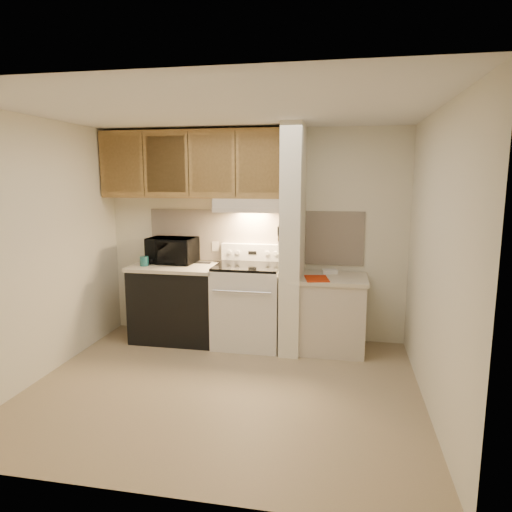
# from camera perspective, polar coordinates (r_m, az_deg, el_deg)

# --- Properties ---
(floor) EXTENTS (3.60, 3.60, 0.00)m
(floor) POSITION_cam_1_polar(r_m,az_deg,el_deg) (4.44, -4.10, -16.08)
(floor) COLOR tan
(floor) RESTS_ON ground
(ceiling) EXTENTS (3.60, 3.60, 0.00)m
(ceiling) POSITION_cam_1_polar(r_m,az_deg,el_deg) (4.03, -4.55, 17.78)
(ceiling) COLOR white
(ceiling) RESTS_ON wall_back
(wall_back) EXTENTS (3.60, 2.50, 0.02)m
(wall_back) POSITION_cam_1_polar(r_m,az_deg,el_deg) (5.50, -0.26, 2.64)
(wall_back) COLOR silver
(wall_back) RESTS_ON floor
(wall_left) EXTENTS (0.02, 3.00, 2.50)m
(wall_left) POSITION_cam_1_polar(r_m,az_deg,el_deg) (4.84, -25.36, 0.69)
(wall_left) COLOR silver
(wall_left) RESTS_ON floor
(wall_right) EXTENTS (0.02, 3.00, 2.50)m
(wall_right) POSITION_cam_1_polar(r_m,az_deg,el_deg) (3.99, 21.51, -0.81)
(wall_right) COLOR silver
(wall_right) RESTS_ON floor
(backsplash) EXTENTS (2.60, 0.02, 0.63)m
(backsplash) POSITION_cam_1_polar(r_m,az_deg,el_deg) (5.49, -0.28, 2.47)
(backsplash) COLOR white
(backsplash) RESTS_ON wall_back
(range_body) EXTENTS (0.76, 0.65, 0.92)m
(range_body) POSITION_cam_1_polar(r_m,az_deg,el_deg) (5.33, -0.97, -6.28)
(range_body) COLOR silver
(range_body) RESTS_ON floor
(oven_window) EXTENTS (0.50, 0.01, 0.30)m
(oven_window) POSITION_cam_1_polar(r_m,az_deg,el_deg) (5.02, -1.71, -6.83)
(oven_window) COLOR black
(oven_window) RESTS_ON range_body
(oven_handle) EXTENTS (0.65, 0.02, 0.02)m
(oven_handle) POSITION_cam_1_polar(r_m,az_deg,el_deg) (4.93, -1.82, -4.50)
(oven_handle) COLOR silver
(oven_handle) RESTS_ON range_body
(cooktop) EXTENTS (0.74, 0.64, 0.03)m
(cooktop) POSITION_cam_1_polar(r_m,az_deg,el_deg) (5.22, -0.98, -1.26)
(cooktop) COLOR black
(cooktop) RESTS_ON range_body
(range_backguard) EXTENTS (0.76, 0.08, 0.20)m
(range_backguard) POSITION_cam_1_polar(r_m,az_deg,el_deg) (5.47, -0.38, 0.48)
(range_backguard) COLOR silver
(range_backguard) RESTS_ON range_body
(range_display) EXTENTS (0.10, 0.01, 0.04)m
(range_display) POSITION_cam_1_polar(r_m,az_deg,el_deg) (5.43, -0.46, 0.41)
(range_display) COLOR black
(range_display) RESTS_ON range_backguard
(range_knob_left_outer) EXTENTS (0.05, 0.02, 0.05)m
(range_knob_left_outer) POSITION_cam_1_polar(r_m,az_deg,el_deg) (5.49, -3.34, 0.50)
(range_knob_left_outer) COLOR silver
(range_knob_left_outer) RESTS_ON range_backguard
(range_knob_left_inner) EXTENTS (0.05, 0.02, 0.05)m
(range_knob_left_inner) POSITION_cam_1_polar(r_m,az_deg,el_deg) (5.47, -2.32, 0.47)
(range_knob_left_inner) COLOR silver
(range_knob_left_inner) RESTS_ON range_backguard
(range_knob_right_inner) EXTENTS (0.05, 0.02, 0.05)m
(range_knob_right_inner) POSITION_cam_1_polar(r_m,az_deg,el_deg) (5.40, 1.40, 0.35)
(range_knob_right_inner) COLOR silver
(range_knob_right_inner) RESTS_ON range_backguard
(range_knob_right_outer) EXTENTS (0.05, 0.02, 0.05)m
(range_knob_right_outer) POSITION_cam_1_polar(r_m,az_deg,el_deg) (5.38, 2.45, 0.32)
(range_knob_right_outer) COLOR silver
(range_knob_right_outer) RESTS_ON range_backguard
(dishwasher_front) EXTENTS (1.00, 0.63, 0.87)m
(dishwasher_front) POSITION_cam_1_polar(r_m,az_deg,el_deg) (5.59, -9.87, -5.94)
(dishwasher_front) COLOR black
(dishwasher_front) RESTS_ON floor
(left_countertop) EXTENTS (1.04, 0.67, 0.04)m
(left_countertop) POSITION_cam_1_polar(r_m,az_deg,el_deg) (5.48, -10.01, -1.35)
(left_countertop) COLOR beige
(left_countertop) RESTS_ON dishwasher_front
(spoon_rest) EXTENTS (0.22, 0.08, 0.01)m
(spoon_rest) POSITION_cam_1_polar(r_m,az_deg,el_deg) (5.56, -6.75, -0.82)
(spoon_rest) COLOR black
(spoon_rest) RESTS_ON left_countertop
(teal_jar) EXTENTS (0.13, 0.13, 0.11)m
(teal_jar) POSITION_cam_1_polar(r_m,az_deg,el_deg) (5.51, -13.81, -0.63)
(teal_jar) COLOR #1E6567
(teal_jar) RESTS_ON left_countertop
(outlet) EXTENTS (0.08, 0.01, 0.12)m
(outlet) POSITION_cam_1_polar(r_m,az_deg,el_deg) (5.61, -5.13, 1.19)
(outlet) COLOR beige
(outlet) RESTS_ON backsplash
(microwave) EXTENTS (0.58, 0.42, 0.31)m
(microwave) POSITION_cam_1_polar(r_m,az_deg,el_deg) (5.61, -10.42, 0.71)
(microwave) COLOR black
(microwave) RESTS_ON left_countertop
(partition_pillar) EXTENTS (0.22, 0.70, 2.50)m
(partition_pillar) POSITION_cam_1_polar(r_m,az_deg,el_deg) (5.08, 4.64, 2.01)
(partition_pillar) COLOR white
(partition_pillar) RESTS_ON floor
(pillar_trim) EXTENTS (0.01, 0.70, 0.04)m
(pillar_trim) POSITION_cam_1_polar(r_m,az_deg,el_deg) (5.09, 3.35, 2.60)
(pillar_trim) COLOR olive
(pillar_trim) RESTS_ON partition_pillar
(knife_strip) EXTENTS (0.02, 0.42, 0.04)m
(knife_strip) POSITION_cam_1_polar(r_m,az_deg,el_deg) (5.04, 3.21, 2.76)
(knife_strip) COLOR black
(knife_strip) RESTS_ON partition_pillar
(knife_blade_a) EXTENTS (0.01, 0.03, 0.16)m
(knife_blade_a) POSITION_cam_1_polar(r_m,az_deg,el_deg) (4.90, 2.81, 1.38)
(knife_blade_a) COLOR silver
(knife_blade_a) RESTS_ON knife_strip
(knife_handle_a) EXTENTS (0.02, 0.02, 0.10)m
(knife_handle_a) POSITION_cam_1_polar(r_m,az_deg,el_deg) (4.87, 2.81, 3.11)
(knife_handle_a) COLOR black
(knife_handle_a) RESTS_ON knife_strip
(knife_blade_b) EXTENTS (0.01, 0.04, 0.18)m
(knife_blade_b) POSITION_cam_1_polar(r_m,az_deg,el_deg) (4.97, 2.92, 1.38)
(knife_blade_b) COLOR silver
(knife_blade_b) RESTS_ON knife_strip
(knife_handle_b) EXTENTS (0.02, 0.02, 0.10)m
(knife_handle_b) POSITION_cam_1_polar(r_m,az_deg,el_deg) (4.96, 2.95, 3.22)
(knife_handle_b) COLOR black
(knife_handle_b) RESTS_ON knife_strip
(knife_blade_c) EXTENTS (0.01, 0.04, 0.20)m
(knife_blade_c) POSITION_cam_1_polar(r_m,az_deg,el_deg) (5.06, 3.07, 1.43)
(knife_blade_c) COLOR silver
(knife_blade_c) RESTS_ON knife_strip
(knife_handle_c) EXTENTS (0.02, 0.02, 0.10)m
(knife_handle_c) POSITION_cam_1_polar(r_m,az_deg,el_deg) (5.05, 3.10, 3.35)
(knife_handle_c) COLOR black
(knife_handle_c) RESTS_ON knife_strip
(knife_blade_d) EXTENTS (0.01, 0.04, 0.16)m
(knife_blade_d) POSITION_cam_1_polar(r_m,az_deg,el_deg) (5.13, 3.18, 1.76)
(knife_blade_d) COLOR silver
(knife_blade_d) RESTS_ON knife_strip
(knife_handle_d) EXTENTS (0.02, 0.02, 0.10)m
(knife_handle_d) POSITION_cam_1_polar(r_m,az_deg,el_deg) (5.10, 3.18, 3.41)
(knife_handle_d) COLOR black
(knife_handle_d) RESTS_ON knife_strip
(knife_blade_e) EXTENTS (0.01, 0.04, 0.18)m
(knife_blade_e) POSITION_cam_1_polar(r_m,az_deg,el_deg) (5.22, 3.30, 1.78)
(knife_blade_e) COLOR silver
(knife_blade_e) RESTS_ON knife_strip
(knife_handle_e) EXTENTS (0.02, 0.02, 0.10)m
(knife_handle_e) POSITION_cam_1_polar(r_m,az_deg,el_deg) (5.20, 3.33, 3.54)
(knife_handle_e) COLOR black
(knife_handle_e) RESTS_ON knife_strip
(oven_mitt) EXTENTS (0.03, 0.11, 0.27)m
(oven_mitt) POSITION_cam_1_polar(r_m,az_deg,el_deg) (5.28, 3.40, 1.28)
(oven_mitt) COLOR slate
(oven_mitt) RESTS_ON partition_pillar
(right_cab_base) EXTENTS (0.70, 0.60, 0.81)m
(right_cab_base) POSITION_cam_1_polar(r_m,az_deg,el_deg) (5.24, 9.56, -7.34)
(right_cab_base) COLOR beige
(right_cab_base) RESTS_ON floor
(right_countertop) EXTENTS (0.74, 0.64, 0.04)m
(right_countertop) POSITION_cam_1_polar(r_m,az_deg,el_deg) (5.13, 9.69, -2.80)
(right_countertop) COLOR beige
(right_countertop) RESTS_ON right_cab_base
(red_folder) EXTENTS (0.30, 0.37, 0.01)m
(red_folder) POSITION_cam_1_polar(r_m,az_deg,el_deg) (4.98, 7.59, -2.81)
(red_folder) COLOR #B32808
(red_folder) RESTS_ON right_countertop
(white_box) EXTENTS (0.18, 0.15, 0.04)m
(white_box) POSITION_cam_1_polar(r_m,az_deg,el_deg) (5.30, 9.20, -1.92)
(white_box) COLOR white
(white_box) RESTS_ON right_countertop
(range_hood) EXTENTS (0.78, 0.44, 0.15)m
(range_hood) POSITION_cam_1_polar(r_m,az_deg,el_deg) (5.25, -0.73, 6.40)
(range_hood) COLOR beige
(range_hood) RESTS_ON upper_cabinets
(hood_lip) EXTENTS (0.78, 0.04, 0.06)m
(hood_lip) POSITION_cam_1_polar(r_m,az_deg,el_deg) (5.05, -1.20, 5.75)
(hood_lip) COLOR beige
(hood_lip) RESTS_ON range_hood
(upper_cabinets) EXTENTS (2.18, 0.33, 0.77)m
(upper_cabinets) POSITION_cam_1_polar(r_m,az_deg,el_deg) (5.47, -7.89, 11.27)
(upper_cabinets) COLOR olive
(upper_cabinets) RESTS_ON wall_back
(cab_door_a) EXTENTS (0.46, 0.01, 0.63)m
(cab_door_a) POSITION_cam_1_polar(r_m,az_deg,el_deg) (5.64, -16.47, 10.92)
(cab_door_a) COLOR olive
(cab_door_a) RESTS_ON upper_cabinets
(cab_gap_a) EXTENTS (0.01, 0.01, 0.73)m
(cab_gap_a) POSITION_cam_1_polar(r_m,az_deg,el_deg) (5.52, -13.91, 11.07)
(cab_gap_a) COLOR black
(cab_gap_a) RESTS_ON upper_cabinets
(cab_door_b) EXTENTS (0.46, 0.01, 0.63)m
(cab_door_b) POSITION_cam_1_polar(r_m,az_deg,el_deg) (5.41, -11.23, 11.20)
(cab_door_b) COLOR olive
(cab_door_b) RESTS_ON upper_cabinets
(cab_gap_b) EXTENTS (0.01, 0.01, 0.73)m
(cab_gap_b) POSITION_cam_1_polar(r_m,az_deg,el_deg) (5.31, -8.45, 11.30)
(cab_gap_b) COLOR black
(cab_gap_b) RESTS_ON upper_cabinets
(cab_door_c) EXTENTS (0.46, 0.01, 0.63)m
(cab_door_c) POSITION_cam_1_polar(r_m,az_deg,el_deg) (5.23, -5.57, 11.39)
(cab_door_c) COLOR olive
(cab_door_c) RESTS_ON upper_cabinets
(cab_gap_c) EXTENTS (0.01, 0.01, 0.73)m
(cab_gap_c) POSITION_cam_1_polar(r_m,az_deg,el_deg) (5.16, -2.61, 11.44)
(cab_gap_c) COLOR black
(cab_gap_c) RESTS_ON upper_cabinets
(cab_door_d) EXTENTS (0.46, 0.01, 0.63)m
(cab_door_d) POSITION_cam_1_polar(r_m,az_deg,el_deg) (5.11, 0.43, 11.47)
(cab_door_d) COLOR olive
(cab_door_d) RESTS_ON upper_cabinets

